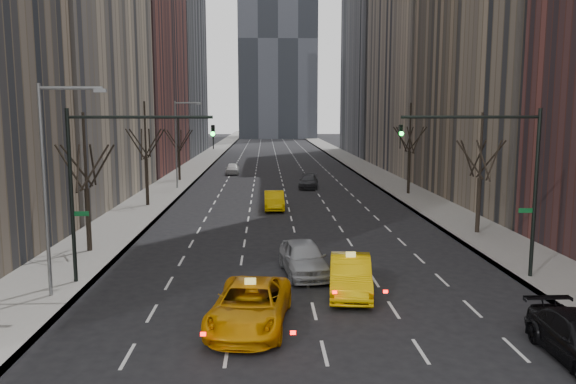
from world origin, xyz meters
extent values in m
cube|color=slate|center=(-12.25, 70.00, 0.07)|extent=(4.50, 320.00, 0.15)
cube|color=slate|center=(12.25, 70.00, 0.07)|extent=(4.50, 320.00, 0.15)
cube|color=brown|center=(-21.50, 66.00, 22.00)|extent=(14.00, 28.00, 44.00)
cube|color=slate|center=(21.50, 95.00, 29.00)|extent=(14.00, 30.00, 58.00)
cylinder|color=black|center=(-12.00, 18.00, 1.93)|extent=(0.28, 0.28, 3.57)
cylinder|color=black|center=(-12.00, 18.00, 5.84)|extent=(0.16, 0.16, 4.25)
cylinder|color=black|center=(-11.85, 18.85, 4.95)|extent=(0.42, 1.80, 2.52)
cylinder|color=black|center=(-11.19, 18.29, 4.95)|extent=(1.74, 0.72, 2.52)
cylinder|color=black|center=(-11.34, 17.45, 4.95)|extent=(1.46, 1.25, 2.52)
cylinder|color=black|center=(-12.15, 17.15, 4.95)|extent=(0.42, 1.80, 2.52)
cylinder|color=black|center=(-12.81, 17.71, 4.95)|extent=(1.74, 0.72, 2.52)
cylinder|color=black|center=(-12.66, 18.55, 4.95)|extent=(1.46, 1.25, 2.52)
cylinder|color=black|center=(-12.00, 34.00, 2.15)|extent=(0.28, 0.28, 3.99)
cylinder|color=black|center=(-12.00, 34.00, 6.52)|extent=(0.16, 0.16, 4.75)
cylinder|color=black|center=(-11.85, 34.85, 5.37)|extent=(0.42, 1.80, 2.52)
cylinder|color=black|center=(-11.19, 34.29, 5.37)|extent=(1.74, 0.72, 2.52)
cylinder|color=black|center=(-11.34, 33.45, 5.37)|extent=(1.46, 1.25, 2.52)
cylinder|color=black|center=(-12.15, 33.15, 5.37)|extent=(0.42, 1.80, 2.52)
cylinder|color=black|center=(-12.81, 33.71, 5.37)|extent=(1.74, 0.72, 2.52)
cylinder|color=black|center=(-12.66, 34.55, 5.37)|extent=(1.46, 1.25, 2.52)
cylinder|color=black|center=(-12.00, 52.00, 1.83)|extent=(0.28, 0.28, 3.36)
cylinder|color=black|center=(-12.00, 52.00, 5.51)|extent=(0.16, 0.16, 4.00)
cylinder|color=black|center=(-11.85, 52.85, 4.74)|extent=(0.42, 1.80, 2.52)
cylinder|color=black|center=(-11.19, 52.29, 4.74)|extent=(1.74, 0.72, 2.52)
cylinder|color=black|center=(-11.34, 51.45, 4.74)|extent=(1.46, 1.25, 2.52)
cylinder|color=black|center=(-12.15, 51.15, 4.74)|extent=(0.42, 1.80, 2.52)
cylinder|color=black|center=(-12.81, 51.71, 4.74)|extent=(1.74, 0.72, 2.52)
cylinder|color=black|center=(-12.66, 52.55, 4.74)|extent=(1.46, 1.25, 2.52)
cylinder|color=black|center=(12.00, 22.00, 1.93)|extent=(0.28, 0.28, 3.57)
cylinder|color=black|center=(12.00, 22.00, 5.84)|extent=(0.16, 0.16, 4.25)
cylinder|color=black|center=(12.15, 22.85, 4.95)|extent=(0.42, 1.80, 2.52)
cylinder|color=black|center=(12.81, 22.29, 4.95)|extent=(1.74, 0.72, 2.52)
cylinder|color=black|center=(12.66, 21.45, 4.95)|extent=(1.46, 1.25, 2.52)
cylinder|color=black|center=(11.85, 21.15, 4.95)|extent=(0.42, 1.80, 2.52)
cylinder|color=black|center=(11.19, 21.71, 4.95)|extent=(1.74, 0.72, 2.52)
cylinder|color=black|center=(11.34, 22.55, 4.95)|extent=(1.46, 1.25, 2.52)
cylinder|color=black|center=(12.00, 40.00, 2.15)|extent=(0.28, 0.28, 3.99)
cylinder|color=black|center=(12.00, 40.00, 6.52)|extent=(0.16, 0.16, 4.75)
cylinder|color=black|center=(12.15, 40.85, 5.37)|extent=(0.42, 1.80, 2.52)
cylinder|color=black|center=(12.81, 40.29, 5.37)|extent=(1.74, 0.72, 2.52)
cylinder|color=black|center=(12.66, 39.45, 5.37)|extent=(1.46, 1.25, 2.52)
cylinder|color=black|center=(11.85, 39.15, 5.37)|extent=(0.42, 1.80, 2.52)
cylinder|color=black|center=(11.19, 39.71, 5.37)|extent=(1.74, 0.72, 2.52)
cylinder|color=black|center=(11.34, 40.55, 5.37)|extent=(1.46, 1.25, 2.52)
cylinder|color=black|center=(-10.80, 12.00, 4.15)|extent=(0.18, 0.18, 8.00)
cylinder|color=black|center=(-7.55, 12.00, 7.75)|extent=(6.50, 0.14, 0.14)
imported|color=black|center=(-4.30, 12.00, 6.85)|extent=(0.18, 0.22, 1.10)
sphere|color=#0CFF33|center=(-4.30, 11.82, 7.00)|extent=(0.20, 0.20, 0.20)
cube|color=#0C5926|center=(-10.40, 12.00, 3.35)|extent=(0.70, 0.04, 0.22)
cylinder|color=black|center=(10.80, 12.00, 4.15)|extent=(0.18, 0.18, 8.00)
cylinder|color=black|center=(7.55, 12.00, 7.75)|extent=(6.50, 0.14, 0.14)
imported|color=black|center=(4.30, 12.00, 6.85)|extent=(0.18, 0.22, 1.10)
sphere|color=#0CFF33|center=(4.30, 11.82, 7.00)|extent=(0.20, 0.20, 0.20)
cube|color=#0C5926|center=(10.40, 12.00, 3.35)|extent=(0.70, 0.04, 0.22)
cylinder|color=slate|center=(-11.20, 10.00, 4.65)|extent=(0.16, 0.16, 9.00)
cylinder|color=slate|center=(-9.90, 10.00, 8.95)|extent=(2.60, 0.14, 0.14)
cube|color=slate|center=(-8.70, 10.00, 8.85)|extent=(0.50, 0.22, 0.15)
cylinder|color=slate|center=(-11.20, 45.00, 4.65)|extent=(0.16, 0.16, 9.00)
cylinder|color=slate|center=(-9.90, 45.00, 8.95)|extent=(2.60, 0.14, 0.14)
cube|color=slate|center=(-8.70, 45.00, 8.85)|extent=(0.50, 0.22, 0.15)
imported|color=orange|center=(-2.54, 6.46, 0.82)|extent=(3.43, 6.18, 1.64)
imported|color=#E6B204|center=(1.79, 10.13, 0.84)|extent=(2.39, 5.25, 1.67)
imported|color=gray|center=(-0.07, 13.19, 0.85)|extent=(2.59, 5.20, 1.70)
imported|color=#F0BC05|center=(-1.23, 32.11, 0.76)|extent=(1.66, 4.63, 1.52)
imported|color=#29292D|center=(2.64, 45.43, 0.70)|extent=(2.49, 5.00, 1.40)
imported|color=silver|center=(-6.23, 59.38, 0.72)|extent=(1.77, 4.26, 1.44)
camera|label=1|loc=(-1.93, -13.70, 7.94)|focal=35.00mm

